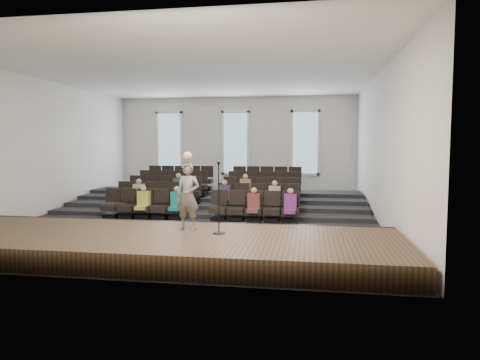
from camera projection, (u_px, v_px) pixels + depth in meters
The scene contains 14 objects.
ground at pixel (202, 218), 15.07m from camera, with size 14.00×14.00×0.00m, color black.
ceiling at pixel (201, 74), 14.66m from camera, with size 12.00×14.00×0.02m, color white.
wall_back at pixel (236, 147), 21.77m from camera, with size 12.00×0.04×5.00m, color white.
wall_front at pixel (107, 150), 7.96m from camera, with size 12.00×0.04×5.00m, color white.
wall_left at pixel (44, 147), 15.83m from camera, with size 0.04×14.00×5.00m, color white.
wall_right at pixel (381, 148), 13.90m from camera, with size 0.04×14.00×5.00m, color white.
stage at pixel (148, 245), 10.03m from camera, with size 11.80×3.60×0.50m, color #513A22.
stage_lip at pixel (172, 230), 11.77m from camera, with size 11.80×0.06×0.52m, color black.
risers at pixel (220, 201), 18.17m from camera, with size 11.80×4.80×0.60m.
seating_rows at pixel (212, 194), 16.53m from camera, with size 6.80×4.70×1.67m.
windows at pixel (236, 143), 21.69m from camera, with size 8.44×0.10×3.24m.
audience at pixel (213, 196), 15.16m from camera, with size 6.05×2.64×1.10m.
speaker at pixel (188, 196), 10.52m from camera, with size 0.61×0.40×1.66m, color slate.
mic_stand at pixel (219, 212), 10.06m from camera, with size 0.29×0.29×1.71m.
Camera 1 is at (3.73, -14.50, 2.58)m, focal length 32.00 mm.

